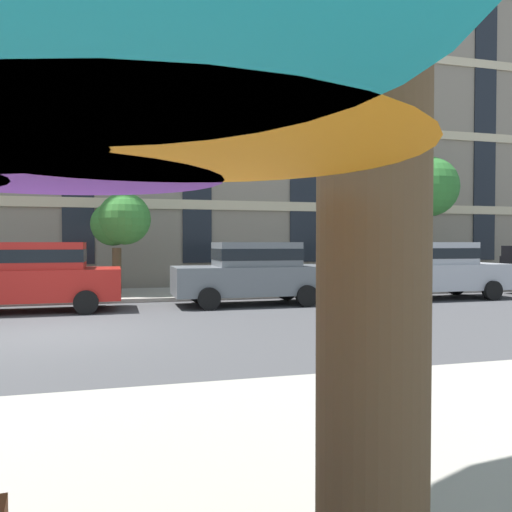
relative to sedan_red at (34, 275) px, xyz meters
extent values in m
plane|color=#424244|center=(0.76, -3.70, -0.95)|extent=(120.00, 120.00, 0.00)
cube|color=#9E998E|center=(0.76, 3.10, -0.89)|extent=(56.00, 3.60, 0.12)
cube|color=gray|center=(0.76, 11.30, 8.65)|extent=(38.38, 12.00, 19.20)
cube|color=beige|center=(0.76, 5.26, 2.25)|extent=(37.61, 0.08, 0.36)
cube|color=beige|center=(0.76, 5.26, 5.45)|extent=(37.61, 0.08, 0.36)
cube|color=beige|center=(0.76, 5.26, 8.65)|extent=(37.61, 0.08, 0.36)
cube|color=black|center=(0.76, 5.27, 9.05)|extent=(1.10, 0.06, 18.00)
cube|color=black|center=(5.03, 5.27, 9.05)|extent=(1.10, 0.06, 18.00)
cube|color=black|center=(9.29, 5.27, 9.05)|extent=(1.10, 0.06, 18.00)
cube|color=black|center=(13.55, 5.27, 9.05)|extent=(1.10, 0.06, 18.00)
cube|color=black|center=(17.82, 5.27, 9.05)|extent=(1.10, 0.06, 18.00)
cube|color=#B21E19|center=(-0.05, 0.00, -0.25)|extent=(4.40, 1.76, 0.80)
cube|color=#B21E19|center=(0.10, 0.00, 0.49)|extent=(2.30, 1.55, 0.68)
cube|color=black|center=(0.10, 0.00, 0.49)|extent=(2.32, 1.57, 0.32)
cylinder|color=black|center=(1.31, -0.88, -0.65)|extent=(0.60, 0.22, 0.60)
cylinder|color=black|center=(1.31, 0.88, -0.65)|extent=(0.60, 0.22, 0.60)
cube|color=slate|center=(5.74, 0.00, -0.25)|extent=(4.40, 1.76, 0.80)
cube|color=slate|center=(5.89, 0.00, 0.49)|extent=(2.30, 1.55, 0.68)
cube|color=black|center=(5.89, 0.00, 0.49)|extent=(2.32, 1.57, 0.32)
cylinder|color=black|center=(4.38, -0.88, -0.65)|extent=(0.60, 0.22, 0.60)
cylinder|color=black|center=(4.38, 0.88, -0.65)|extent=(0.60, 0.22, 0.60)
cylinder|color=black|center=(7.11, -0.88, -0.65)|extent=(0.60, 0.22, 0.60)
cylinder|color=black|center=(7.11, 0.88, -0.65)|extent=(0.60, 0.22, 0.60)
cube|color=#A8AAB2|center=(11.80, 0.00, -0.25)|extent=(4.40, 1.76, 0.80)
cube|color=#A8AAB2|center=(11.65, 0.00, 0.49)|extent=(2.30, 1.55, 0.68)
cube|color=black|center=(11.65, 0.00, 0.49)|extent=(2.32, 1.57, 0.32)
cylinder|color=black|center=(13.16, 0.88, -0.65)|extent=(0.60, 0.22, 0.60)
cylinder|color=black|center=(13.16, -0.88, -0.65)|extent=(0.60, 0.22, 0.60)
cylinder|color=black|center=(10.44, 0.88, -0.65)|extent=(0.60, 0.22, 0.60)
cylinder|color=black|center=(10.44, -0.88, -0.65)|extent=(0.60, 0.22, 0.60)
cylinder|color=brown|center=(2.07, 2.91, -0.15)|extent=(0.29, 0.29, 1.60)
sphere|color=#387F33|center=(2.31, 2.77, 1.58)|extent=(1.66, 1.66, 1.66)
sphere|color=#387F33|center=(1.95, 3.07, 1.42)|extent=(1.40, 1.40, 1.40)
cylinder|color=#4C3823|center=(13.47, 3.31, 0.54)|extent=(0.29, 0.29, 2.99)
sphere|color=#2D702D|center=(13.58, 3.56, 3.05)|extent=(1.88, 1.88, 1.88)
sphere|color=#2D702D|center=(13.58, 3.12, 2.94)|extent=(2.26, 2.26, 2.26)
sphere|color=#2D702D|center=(13.41, 3.19, 3.02)|extent=(2.18, 2.18, 2.18)
sphere|color=#2D702D|center=(13.26, 3.41, 3.44)|extent=(1.63, 1.63, 1.63)
cone|color=orange|center=(2.12, -12.70, 1.30)|extent=(1.57, 1.57, 0.41)
cone|color=#662D9E|center=(1.67, -11.92, 1.30)|extent=(1.57, 1.57, 0.41)
cylinder|color=brown|center=(3.11, -12.16, 1.02)|extent=(0.51, 0.51, 3.95)
camera|label=1|loc=(1.99, -14.27, 0.83)|focal=36.44mm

